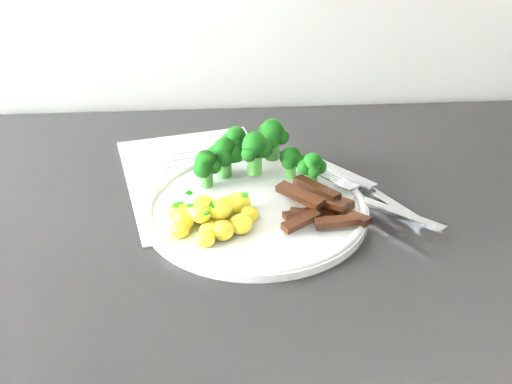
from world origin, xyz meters
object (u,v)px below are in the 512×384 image
(plate, at_px, (256,207))
(knife, at_px, (379,198))
(broccoli, at_px, (252,151))
(potatoes, at_px, (213,215))
(recipe_paper, at_px, (201,178))
(fork, at_px, (380,203))
(beef_strips, at_px, (320,205))

(plate, distance_m, knife, 0.16)
(broccoli, height_order, knife, broccoli)
(potatoes, bearing_deg, recipe_paper, 96.98)
(fork, bearing_deg, recipe_paper, 153.66)
(plate, bearing_deg, broccoli, 89.61)
(recipe_paper, xyz_separation_m, broccoli, (0.07, -0.01, 0.05))
(beef_strips, distance_m, fork, 0.07)
(recipe_paper, relative_size, beef_strips, 2.82)
(plate, height_order, broccoli, broccoli)
(potatoes, distance_m, fork, 0.20)
(potatoes, relative_size, fork, 0.69)
(broccoli, bearing_deg, potatoes, -114.42)
(plate, bearing_deg, beef_strips, -15.34)
(potatoes, bearing_deg, fork, 6.34)
(plate, relative_size, beef_strips, 2.48)
(knife, bearing_deg, potatoes, -166.32)
(fork, height_order, knife, fork)
(recipe_paper, relative_size, potatoes, 2.91)
(beef_strips, xyz_separation_m, knife, (0.08, 0.03, -0.01))
(broccoli, bearing_deg, knife, -22.66)
(fork, bearing_deg, knife, 75.44)
(potatoes, bearing_deg, knife, 13.68)
(beef_strips, bearing_deg, recipe_paper, 142.27)
(beef_strips, bearing_deg, plate, 164.66)
(potatoes, distance_m, knife, 0.22)
(plate, xyz_separation_m, beef_strips, (0.08, -0.02, 0.01))
(potatoes, xyz_separation_m, knife, (0.21, 0.05, -0.02))
(plate, xyz_separation_m, knife, (0.16, 0.01, 0.00))
(plate, relative_size, potatoes, 2.56)
(recipe_paper, relative_size, plate, 1.14)
(broccoli, height_order, fork, broccoli)
(broccoli, relative_size, knife, 0.98)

